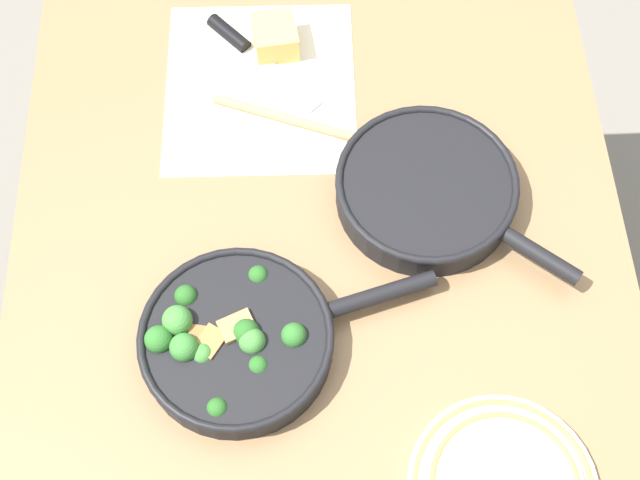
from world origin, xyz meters
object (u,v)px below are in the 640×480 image
at_px(skillet_broccoli, 237,339).
at_px(cheese_block, 275,37).
at_px(wooden_spoon, 354,137).
at_px(grater_knife, 247,50).
at_px(skillet_eggs, 427,190).

bearing_deg(skillet_broccoli, cheese_block, 67.09).
distance_m(wooden_spoon, grater_knife, 0.25).
relative_size(skillet_eggs, cheese_block, 4.07).
height_order(skillet_broccoli, skillet_eggs, skillet_broccoli).
bearing_deg(skillet_eggs, cheese_block, 165.16).
bearing_deg(cheese_block, wooden_spoon, 31.64).
xyz_separation_m(wooden_spoon, cheese_block, (-0.19, -0.12, 0.02)).
xyz_separation_m(wooden_spoon, grater_knife, (-0.18, -0.17, 0.00)).
height_order(skillet_eggs, cheese_block, skillet_eggs).
bearing_deg(grater_knife, skillet_eggs, 0.27).
relative_size(skillet_broccoli, cheese_block, 4.95).
height_order(skillet_eggs, grater_knife, skillet_eggs).
relative_size(skillet_broccoli, wooden_spoon, 1.15).
distance_m(wooden_spoon, cheese_block, 0.23).
height_order(skillet_broccoli, wooden_spoon, skillet_broccoli).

